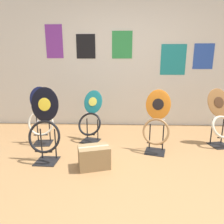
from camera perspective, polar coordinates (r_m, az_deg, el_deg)
name	(u,v)px	position (r m, az deg, el deg)	size (l,w,h in m)	color
ground_plane	(126,181)	(2.35, 3.95, -18.96)	(14.00, 14.00, 0.00)	#A37547
wall_back	(124,62)	(4.13, 3.39, 14.07)	(8.00, 0.07, 2.60)	silver
toilet_seat_display_orange_sun	(157,122)	(2.94, 12.67, -2.80)	(0.43, 0.37, 0.91)	black
toilet_seat_display_woodgrain	(220,118)	(3.55, 28.58, -1.49)	(0.44, 0.44, 0.89)	black
toilet_seat_display_teal_sax	(91,119)	(3.32, -6.11, -2.08)	(0.45, 0.45, 0.84)	black
toilet_seat_display_jazz_black	(45,128)	(2.71, -18.66, -4.38)	(0.43, 0.29, 0.98)	black
toilet_seat_display_navy_moon	(41,118)	(3.36, -19.64, -1.72)	(0.41, 0.31, 0.92)	black
storage_box	(94,157)	(2.55, -5.15, -12.66)	(0.43, 0.34, 0.28)	#93754C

